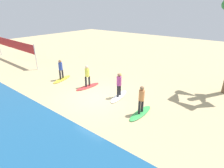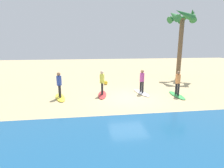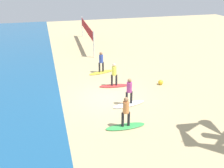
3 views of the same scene
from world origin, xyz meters
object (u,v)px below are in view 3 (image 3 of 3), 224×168
at_px(volleyball_net, 87,29).
at_px(beach_ball, 161,82).
at_px(surfboard_green, 125,126).
at_px(surfboard_yellow, 101,72).
at_px(surfer_green, 126,110).
at_px(surfer_red, 114,73).
at_px(surfer_yellow, 101,60).
at_px(surfer_white, 129,89).
at_px(surfboard_red, 114,86).
at_px(surfboard_white, 129,104).

xyz_separation_m(volleyball_net, beach_ball, (-12.06, -3.15, -1.61)).
bearing_deg(surfboard_green, surfboard_yellow, -93.40).
height_order(surfer_green, beach_ball, surfer_green).
relative_size(surfboard_green, surfer_red, 1.28).
distance_m(surfer_yellow, volleyball_net, 8.69).
bearing_deg(surfer_white, beach_ball, -54.50).
distance_m(surfer_white, surfboard_yellow, 5.78).
distance_m(surfboard_yellow, beach_ball, 4.94).
distance_m(surfboard_yellow, volleyball_net, 8.83).
distance_m(surfer_green, beach_ball, 6.18).
distance_m(surfer_green, surfboard_red, 5.26).
distance_m(surfboard_white, surfer_yellow, 5.78).
bearing_deg(surfer_green, volleyball_net, -3.42).
height_order(surfboard_green, surfer_red, surfer_red).
height_order(surfboard_green, surfer_white, surfer_white).
relative_size(surfboard_green, surfer_green, 1.28).
xyz_separation_m(surfer_red, surfboard_yellow, (2.82, 0.27, -0.99)).
bearing_deg(surfer_white, surfboard_yellow, 3.87).
bearing_deg(surfboard_yellow, surfer_red, 81.20).
height_order(surfer_green, surfboard_red, surfer_green).
relative_size(surfboard_white, surfboard_yellow, 1.00).
distance_m(surfboard_green, surfer_yellow, 8.00).
height_order(surfboard_yellow, beach_ball, beach_ball).
distance_m(surfboard_green, surfer_green, 0.99).
bearing_deg(surfboard_green, surfboard_red, -98.60).
distance_m(surfboard_green, surfboard_white, 2.43).
height_order(surfboard_green, volleyball_net, volleyball_net).
height_order(surfer_green, surfboard_white, surfer_green).
xyz_separation_m(surfer_white, volleyball_net, (14.33, -0.04, 0.75)).
bearing_deg(beach_ball, surfboard_red, 79.94).
bearing_deg(surfer_green, surfboard_white, -22.96).
xyz_separation_m(surfer_yellow, beach_ball, (-3.41, -3.57, -0.86)).
height_order(surfboard_green, surfboard_red, same).
relative_size(volleyball_net, beach_ball, 26.00).
height_order(surfboard_red, surfboard_yellow, same).
relative_size(surfer_green, surfboard_red, 0.78).
height_order(surfer_red, surfer_yellow, same).
bearing_deg(volleyball_net, beach_ball, -165.38).
bearing_deg(surfer_green, surfboard_red, -9.26).
bearing_deg(surfboard_green, surfer_red, -98.60).
height_order(surfboard_white, beach_ball, beach_ball).
distance_m(surfboard_red, surfboard_yellow, 2.84).
distance_m(surfer_red, surfboard_yellow, 3.01).
distance_m(surfboard_green, surfer_white, 2.62).
relative_size(surfer_white, surfer_yellow, 1.00).
bearing_deg(volleyball_net, surfer_white, 179.82).
distance_m(surfer_green, surfboard_yellow, 8.00).
relative_size(surfboard_white, volleyball_net, 0.23).
bearing_deg(surfboard_green, surfer_white, -112.30).
bearing_deg(beach_ball, surfboard_green, 137.47).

